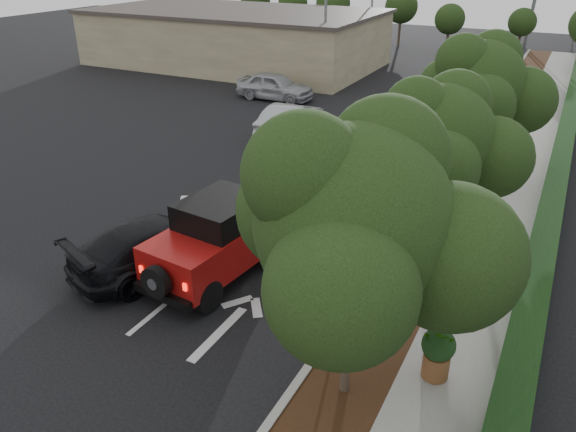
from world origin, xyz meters
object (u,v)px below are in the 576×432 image
Objects in this scene: silver_suv_ahead at (402,163)px; speed_hump_sign at (337,293)px; black_suv_oncoming at (162,244)px; red_jeep at (220,238)px.

speed_hump_sign is (1.65, -10.97, 0.81)m from silver_suv_ahead.
black_suv_oncoming is 6.27m from speed_hump_sign.
speed_hump_sign is (6.09, -1.22, 0.85)m from black_suv_oncoming.
speed_hump_sign is at bearing -15.23° from red_jeep.
black_suv_oncoming is at bearing -157.96° from red_jeep.
red_jeep is at bearing -103.82° from silver_suv_ahead.
red_jeep is at bearing 160.48° from speed_hump_sign.
black_suv_oncoming is (-1.77, -0.49, -0.41)m from red_jeep.
red_jeep reaches higher than silver_suv_ahead.
silver_suv_ahead is at bearing 100.66° from speed_hump_sign.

